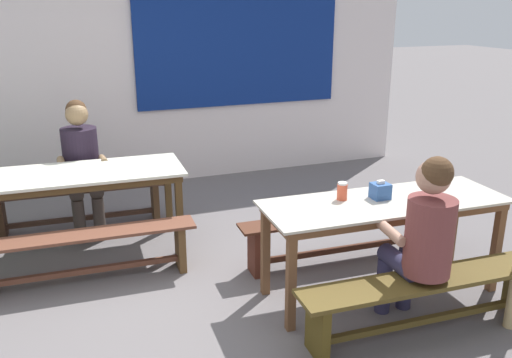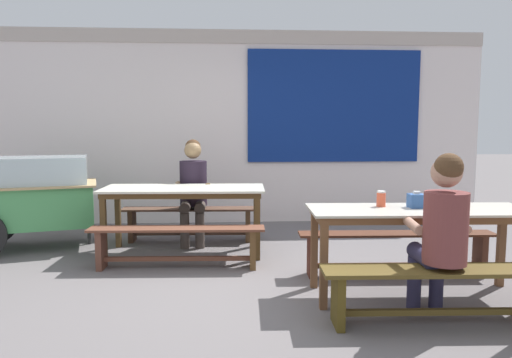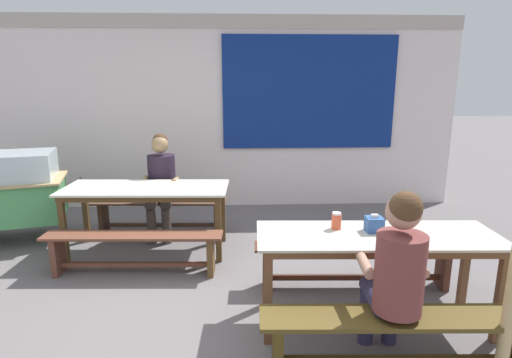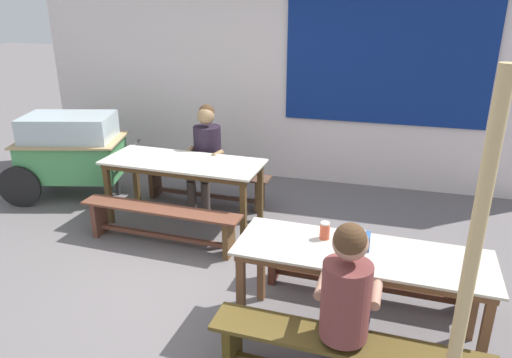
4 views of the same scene
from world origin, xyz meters
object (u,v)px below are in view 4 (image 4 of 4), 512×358
object	(u,v)px
food_cart	(70,149)
person_near_front	(347,296)
wooden_support_post	(469,275)
bench_far_front	(161,220)
dining_table_near	(361,261)
bench_near_back	(365,268)
bench_far_back	(205,182)
tissue_box	(361,241)
dining_table_far	(183,167)
condiment_jar	(325,231)
bench_near_front	(346,356)
person_center_facing	(206,151)

from	to	relation	value
food_cart	person_near_front	world-z (taller)	person_near_front
wooden_support_post	bench_far_front	bearing A→B (deg)	147.92
dining_table_near	bench_near_back	distance (m)	0.72
dining_table_near	food_cart	distance (m)	4.33
bench_near_back	wooden_support_post	bearing A→B (deg)	-66.88
bench_far_back	tissue_box	distance (m)	3.00
wooden_support_post	bench_far_back	bearing A→B (deg)	132.84
dining_table_far	bench_near_back	bearing A→B (deg)	-24.40
dining_table_near	bench_far_back	size ratio (longest dim) A/B	1.10
person_near_front	wooden_support_post	xyz separation A→B (m)	(0.64, -0.22, 0.40)
tissue_box	food_cart	bearing A→B (deg)	154.17
bench_far_back	wooden_support_post	world-z (taller)	wooden_support_post
person_near_front	condiment_jar	distance (m)	0.71
food_cart	condiment_jar	xyz separation A→B (m)	(3.58, -1.79, 0.18)
bench_far_front	bench_near_back	bearing A→B (deg)	-9.93
dining_table_near	bench_far_front	world-z (taller)	dining_table_near
bench_near_front	food_cart	distance (m)	4.62
bench_far_front	dining_table_far	bearing A→B (deg)	87.75
bench_near_back	bench_near_front	world-z (taller)	same
food_cart	condiment_jar	world-z (taller)	food_cart
bench_far_back	condiment_jar	world-z (taller)	condiment_jar
dining_table_far	person_near_front	xyz separation A→B (m)	(2.06, -2.08, 0.03)
bench_far_front	bench_near_front	xyz separation A→B (m)	(2.11, -1.56, 0.01)
food_cart	tissue_box	size ratio (longest dim) A/B	12.68
dining_table_far	bench_near_back	world-z (taller)	dining_table_far
bench_far_back	food_cart	distance (m)	1.84
dining_table_near	food_cart	bearing A→B (deg)	153.60
person_center_facing	wooden_support_post	size ratio (longest dim) A/B	0.58
food_cart	wooden_support_post	world-z (taller)	wooden_support_post
dining_table_far	condiment_jar	distance (m)	2.31
bench_far_front	wooden_support_post	xyz separation A→B (m)	(2.72, -1.71, 0.83)
bench_near_front	condiment_jar	world-z (taller)	condiment_jar
dining_table_far	tissue_box	bearing A→B (deg)	-35.64
person_near_front	tissue_box	bearing A→B (deg)	86.10
dining_table_far	bench_far_front	xyz separation A→B (m)	(-0.02, -0.59, -0.40)
food_cart	person_near_front	size ratio (longest dim) A/B	1.42
bench_near_back	person_near_front	bearing A→B (deg)	-93.89
bench_far_front	person_near_front	size ratio (longest dim) A/B	1.42
bench_far_front	bench_near_back	world-z (taller)	same
dining_table_far	wooden_support_post	world-z (taller)	wooden_support_post
wooden_support_post	condiment_jar	bearing A→B (deg)	135.44
bench_near_front	food_cart	world-z (taller)	food_cart
dining_table_far	tissue_box	world-z (taller)	tissue_box
bench_far_front	wooden_support_post	size ratio (longest dim) A/B	0.81
tissue_box	person_center_facing	bearing A→B (deg)	134.94
bench_far_front	food_cart	world-z (taller)	food_cart
person_center_facing	condiment_jar	distance (m)	2.62
wooden_support_post	person_center_facing	bearing A→B (deg)	132.96
dining_table_near	tissue_box	world-z (taller)	tissue_box
food_cart	tissue_box	bearing A→B (deg)	-25.83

